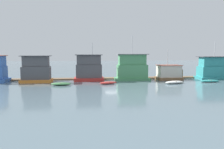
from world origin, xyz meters
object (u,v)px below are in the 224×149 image
houseboat_red (89,69)px  houseboat_green (132,68)px  dinghy_teal (210,81)px  mooring_post_far_left (182,74)px  dinghy_white (174,82)px  houseboat_orange (36,70)px  houseboat_teal (213,69)px  mooring_post_near_left (99,77)px  dinghy_red (108,83)px  mooring_post_near_right (175,76)px  dinghy_green (61,84)px  houseboat_brown (169,73)px

houseboat_red → houseboat_green: 9.16m
dinghy_teal → mooring_post_far_left: bearing=117.5°
houseboat_red → dinghy_white: houseboat_red is taller
houseboat_red → dinghy_teal: houseboat_red is taller
houseboat_orange → houseboat_red: bearing=6.1°
houseboat_teal → mooring_post_near_left: houseboat_teal is taller
houseboat_orange → dinghy_red: houseboat_orange is taller
houseboat_orange → mooring_post_near_right: size_ratio=4.92×
dinghy_green → mooring_post_near_right: bearing=15.9°
houseboat_green → mooring_post_far_left: size_ratio=4.55×
houseboat_green → dinghy_green: bearing=-157.4°
mooring_post_near_right → dinghy_teal: bearing=-51.2°
dinghy_red → dinghy_white: dinghy_white is taller
houseboat_green → mooring_post_near_left: 7.29m
dinghy_green → mooring_post_near_left: (7.27, 6.91, 0.37)m
houseboat_brown → mooring_post_near_left: (-15.06, 1.17, -0.89)m
houseboat_red → houseboat_green: size_ratio=0.84×
dinghy_white → mooring_post_near_left: (-13.93, 7.09, 0.37)m
dinghy_teal → mooring_post_near_left: (-21.78, 5.96, 0.40)m
houseboat_brown → mooring_post_near_right: houseboat_brown is taller
houseboat_teal → dinghy_white: bearing=-152.5°
houseboat_orange → houseboat_teal: bearing=1.4°
dinghy_red → dinghy_teal: 20.43m
houseboat_brown → houseboat_teal: size_ratio=0.80×
houseboat_green → dinghy_red: (-5.64, -5.31, -2.24)m
houseboat_teal → dinghy_green: bearing=-170.0°
houseboat_green → dinghy_green: houseboat_green is taller
dinghy_red → mooring_post_near_right: bearing=21.9°
houseboat_teal → mooring_post_near_right: bearing=172.1°
dinghy_red → mooring_post_near_left: 6.45m
houseboat_brown → mooring_post_far_left: bearing=17.9°
houseboat_orange → houseboat_green: (19.54, 1.12, 0.10)m
houseboat_red → dinghy_white: 17.37m
houseboat_brown → dinghy_white: (-1.12, -5.92, -1.27)m
houseboat_green → houseboat_teal: houseboat_green is taller
houseboat_red → dinghy_teal: 24.56m
houseboat_red → houseboat_brown: houseboat_red is taller
houseboat_orange → dinghy_teal: houseboat_orange is taller
dinghy_green → mooring_post_near_right: size_ratio=2.96×
mooring_post_far_left → mooring_post_near_left: size_ratio=1.61×
mooring_post_far_left → dinghy_red: bearing=-160.0°
houseboat_red → mooring_post_far_left: bearing=2.7°
houseboat_green → dinghy_green: (-14.25, -5.93, -2.21)m
houseboat_teal → houseboat_brown: bearing=-179.9°
dinghy_green → houseboat_brown: bearing=14.4°
dinghy_green → mooring_post_far_left: bearing=14.9°
dinghy_white → mooring_post_far_left: size_ratio=2.03×
houseboat_red → dinghy_green: (-5.09, -5.92, -2.21)m
houseboat_brown → dinghy_green: 23.09m
dinghy_green → dinghy_white: 21.20m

